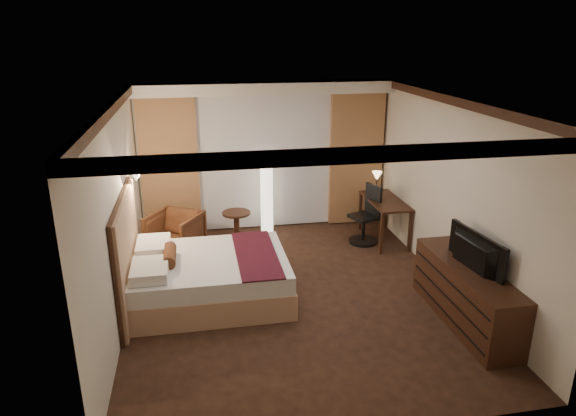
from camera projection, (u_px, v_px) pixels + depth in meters
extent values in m
cube|color=black|center=(293.00, 294.00, 7.27)|extent=(4.50, 5.50, 0.01)
cube|color=white|center=(294.00, 101.00, 6.38)|extent=(4.50, 5.50, 0.01)
cube|color=beige|center=(264.00, 156.00, 9.38)|extent=(4.50, 0.02, 2.70)
cube|color=beige|center=(118.00, 214.00, 6.44)|extent=(0.02, 5.50, 2.70)
cube|color=beige|center=(450.00, 194.00, 7.21)|extent=(0.02, 5.50, 2.70)
cube|color=white|center=(265.00, 88.00, 8.74)|extent=(4.50, 0.50, 0.20)
cube|color=silver|center=(265.00, 163.00, 9.34)|extent=(2.48, 0.04, 2.45)
cube|color=#9F7048|center=(170.00, 168.00, 8.99)|extent=(1.00, 0.14, 2.45)
cube|color=#9F7048|center=(356.00, 159.00, 9.58)|extent=(1.00, 0.14, 2.45)
imported|color=#492E16|center=(175.00, 232.00, 8.45)|extent=(1.02, 1.01, 0.78)
imported|color=black|center=(470.00, 245.00, 6.23)|extent=(0.72, 1.11, 0.14)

